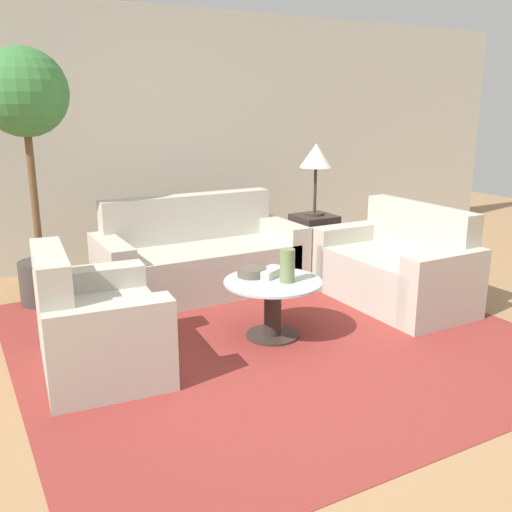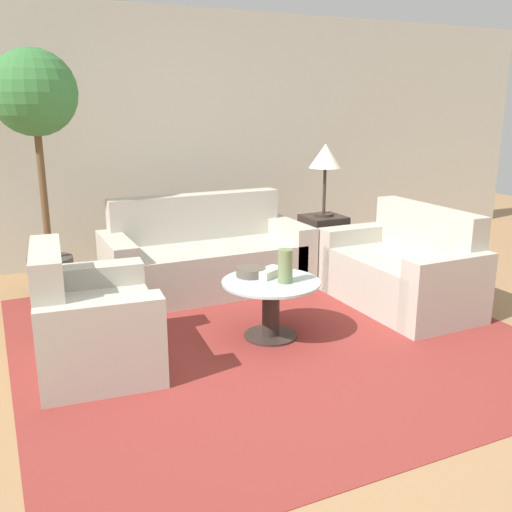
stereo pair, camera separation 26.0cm
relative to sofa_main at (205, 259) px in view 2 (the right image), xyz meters
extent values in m
plane|color=#9E754C|center=(-0.07, -1.81, -0.28)|extent=(14.00, 14.00, 0.00)
cube|color=beige|center=(-0.07, 1.27, 1.02)|extent=(10.00, 0.06, 2.60)
cube|color=maroon|center=(0.04, -1.25, -0.27)|extent=(3.52, 3.35, 0.01)
cube|color=#B2AD9E|center=(0.00, -0.08, -0.07)|extent=(1.61, 0.78, 0.42)
cube|color=#B2AD9E|center=(0.00, 0.23, 0.14)|extent=(1.61, 0.18, 0.84)
cube|color=#B2AD9E|center=(-0.80, -0.08, 0.01)|extent=(0.20, 0.78, 0.57)
cube|color=#B2AD9E|center=(0.80, -0.08, 0.01)|extent=(0.20, 0.78, 0.57)
cube|color=#B2AD9E|center=(-1.18, -1.18, -0.07)|extent=(0.79, 0.84, 0.42)
cube|color=#B2AD9E|center=(-1.45, -1.15, 0.13)|extent=(0.25, 0.79, 0.81)
cube|color=#B2AD9E|center=(-1.21, -1.57, 0.01)|extent=(0.74, 0.27, 0.57)
cube|color=#B2AD9E|center=(-1.14, -0.79, 0.01)|extent=(0.74, 0.27, 0.57)
cube|color=#B2AD9E|center=(1.29, -1.10, -0.07)|extent=(0.75, 1.15, 0.42)
cube|color=#B2AD9E|center=(1.58, -1.10, 0.13)|extent=(0.19, 1.15, 0.82)
cube|color=#B2AD9E|center=(1.29, -0.53, 0.01)|extent=(0.75, 0.20, 0.57)
cube|color=#B2AD9E|center=(1.30, -1.68, 0.01)|extent=(0.75, 0.20, 0.57)
cylinder|color=#332823|center=(0.04, -1.25, -0.27)|extent=(0.39, 0.39, 0.02)
cylinder|color=#332823|center=(0.04, -1.25, -0.07)|extent=(0.13, 0.13, 0.41)
cylinder|color=#B2C6C6|center=(0.04, -1.25, 0.14)|extent=(0.71, 0.71, 0.02)
cube|color=#332823|center=(1.19, -0.09, 0.02)|extent=(0.37, 0.37, 0.60)
cylinder|color=#332823|center=(1.19, -0.09, 0.33)|extent=(0.18, 0.18, 0.02)
cylinder|color=#332823|center=(1.19, -0.09, 0.56)|extent=(0.03, 0.03, 0.44)
cone|color=beige|center=(1.19, -0.09, 0.89)|extent=(0.31, 0.31, 0.22)
cylinder|color=#3D3833|center=(-1.30, 0.32, -0.10)|extent=(0.38, 0.38, 0.37)
cylinder|color=brown|center=(-1.30, 0.32, 0.68)|extent=(0.06, 0.06, 1.17)
sphere|color=#387538|center=(-1.30, 0.32, 1.45)|extent=(0.69, 0.69, 0.69)
cylinder|color=#6B7A4C|center=(0.11, -1.32, 0.27)|extent=(0.11, 0.11, 0.24)
cylinder|color=brown|center=(-0.04, -1.09, 0.18)|extent=(0.21, 0.21, 0.06)
cube|color=beige|center=(0.07, -1.16, 0.18)|extent=(0.25, 0.20, 0.06)
camera|label=1|loc=(-1.94, -4.58, 1.38)|focal=40.00mm
camera|label=2|loc=(-1.71, -4.70, 1.38)|focal=40.00mm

